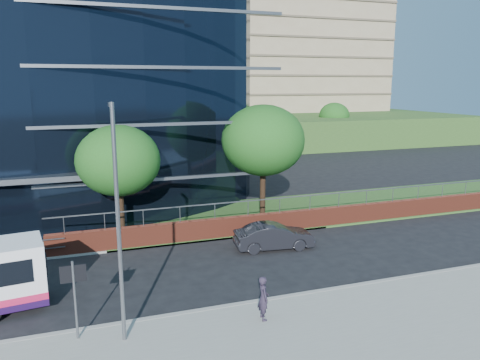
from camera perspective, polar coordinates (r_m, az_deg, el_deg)
name	(u,v)px	position (r m, az deg, el deg)	size (l,w,h in m)	color
grass_verge	(359,205)	(35.12, 14.33, -2.94)	(36.00, 8.00, 0.12)	#2D511E
retaining_wall	(338,216)	(29.87, 11.87, -4.29)	(34.00, 0.40, 2.11)	maroon
apartment_block	(246,69)	(79.21, 0.70, 13.42)	(60.00, 42.00, 30.00)	#2D511E
street_sign	(74,284)	(16.92, -19.60, -11.81)	(0.85, 0.09, 2.80)	slate
tree_far_c	(118,161)	(26.60, -14.60, 2.29)	(4.62, 4.62, 6.51)	black
tree_far_d	(263,140)	(29.57, 2.84, 4.84)	(5.28, 5.28, 7.44)	black
tree_dist_e	(233,117)	(60.43, -0.88, 7.72)	(4.62, 4.62, 6.51)	black
tree_dist_f	(334,116)	(68.95, 11.41, 7.71)	(4.29, 4.29, 6.05)	black
streetlight_east	(118,218)	(15.64, -14.66, -4.52)	(0.15, 0.77, 8.00)	slate
parked_car	(274,236)	(25.21, 4.17, -6.87)	(1.47, 4.23, 1.39)	black
pedestrian	(263,298)	(17.71, 2.86, -14.17)	(0.61, 0.40, 1.67)	#282030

